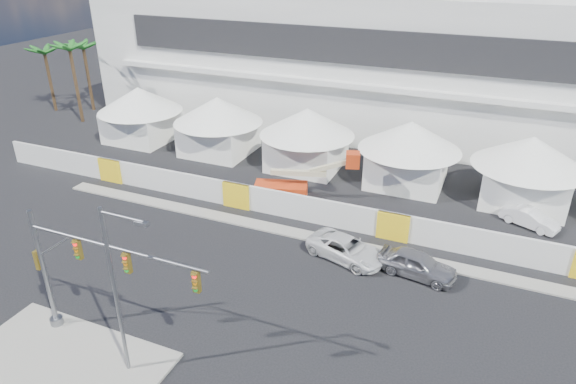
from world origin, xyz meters
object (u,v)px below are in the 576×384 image
at_px(sedan_silver, 417,264).
at_px(pickup_curb, 346,249).
at_px(lot_car_a, 530,218).
at_px(streetlight_median, 118,283).
at_px(traffic_mast, 77,273).
at_px(boom_lift, 290,187).

relative_size(sedan_silver, pickup_curb, 0.91).
bearing_deg(lot_car_a, streetlight_median, 166.67).
bearing_deg(sedan_silver, traffic_mast, 138.95).
xyz_separation_m(lot_car_a, traffic_mast, (-20.72, -21.34, 3.36)).
bearing_deg(boom_lift, streetlight_median, -107.14).
distance_m(sedan_silver, traffic_mast, 19.10).
xyz_separation_m(sedan_silver, streetlight_median, (-10.91, -13.16, 4.30)).
bearing_deg(pickup_curb, lot_car_a, -33.25).
bearing_deg(lot_car_a, traffic_mast, 160.08).
bearing_deg(lot_car_a, sedan_silver, 169.90).
relative_size(sedan_silver, boom_lift, 0.57).
bearing_deg(pickup_curb, traffic_mast, 157.40).
relative_size(traffic_mast, streetlight_median, 1.17).
height_order(sedan_silver, pickup_curb, sedan_silver).
distance_m(lot_car_a, traffic_mast, 29.93).
bearing_deg(traffic_mast, pickup_curb, 50.88).
bearing_deg(traffic_mast, sedan_silver, 40.03).
bearing_deg(sedan_silver, lot_car_a, -25.43).
bearing_deg(boom_lift, sedan_silver, -47.14).
xyz_separation_m(traffic_mast, boom_lift, (3.39, 18.40, -2.91)).
distance_m(sedan_silver, boom_lift, 12.69).
bearing_deg(streetlight_median, traffic_mast, 163.43).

